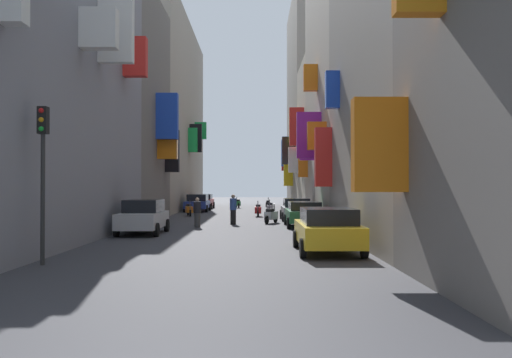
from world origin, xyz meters
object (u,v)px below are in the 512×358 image
(pedestrian_near_left, at_px, (235,209))
(parked_car_yellow, at_px, (329,229))
(parked_car_silver, at_px, (145,216))
(parked_car_green, at_px, (306,213))
(scooter_red, at_px, (260,210))
(traffic_light_near_corner, at_px, (45,157))
(parked_car_blue, at_px, (199,202))
(scooter_white, at_px, (273,215))
(scooter_green, at_px, (239,203))
(parked_car_grey, at_px, (298,209))
(parked_car_red, at_px, (205,201))
(scooter_silver, at_px, (272,208))
(scooter_orange, at_px, (191,209))
(scooter_black, at_px, (270,205))
(pedestrian_crossing, at_px, (199,213))

(pedestrian_near_left, bearing_deg, parked_car_yellow, -74.25)
(parked_car_silver, bearing_deg, parked_car_green, 29.03)
(scooter_red, bearing_deg, traffic_light_near_corner, -104.37)
(parked_car_blue, xyz_separation_m, scooter_white, (5.87, -14.69, -0.30))
(scooter_green, relative_size, scooter_red, 1.02)
(parked_car_green, xyz_separation_m, scooter_green, (-4.37, 24.58, -0.26))
(parked_car_yellow, xyz_separation_m, parked_car_grey, (0.21, 16.60, -0.03))
(parked_car_red, height_order, pedestrian_near_left, pedestrian_near_left)
(parked_car_silver, distance_m, scooter_white, 9.15)
(pedestrian_near_left, height_order, traffic_light_near_corner, traffic_light_near_corner)
(parked_car_silver, distance_m, scooter_green, 29.03)
(parked_car_yellow, distance_m, scooter_silver, 24.50)
(parked_car_yellow, distance_m, scooter_green, 35.88)
(parked_car_red, distance_m, traffic_light_near_corner, 37.18)
(traffic_light_near_corner, bearing_deg, scooter_white, 67.76)
(parked_car_blue, relative_size, scooter_white, 2.47)
(scooter_green, relative_size, scooter_orange, 1.01)
(parked_car_blue, height_order, scooter_green, parked_car_blue)
(pedestrian_near_left, bearing_deg, scooter_white, 21.77)
(parked_car_yellow, height_order, scooter_white, parked_car_yellow)
(parked_car_grey, bearing_deg, scooter_black, 95.31)
(parked_car_yellow, bearing_deg, scooter_black, 92.18)
(parked_car_silver, distance_m, scooter_red, 14.86)
(parked_car_grey, xyz_separation_m, scooter_black, (-1.43, 15.35, -0.27))
(parked_car_red, bearing_deg, parked_car_green, -71.76)
(scooter_silver, bearing_deg, parked_car_yellow, -87.12)
(parked_car_green, relative_size, scooter_orange, 2.26)
(pedestrian_crossing, distance_m, pedestrian_near_left, 2.84)
(parked_car_red, relative_size, scooter_white, 2.46)
(parked_car_grey, relative_size, scooter_red, 2.14)
(parked_car_grey, distance_m, parked_car_green, 5.54)
(scooter_orange, bearing_deg, scooter_red, -10.01)
(parked_car_red, distance_m, scooter_green, 3.56)
(parked_car_blue, distance_m, scooter_white, 15.83)
(parked_car_red, xyz_separation_m, scooter_green, (3.29, 1.32, -0.28))
(scooter_green, distance_m, pedestrian_crossing, 25.04)
(pedestrian_crossing, bearing_deg, parked_car_blue, 96.17)
(parked_car_green, bearing_deg, scooter_black, 93.94)
(parked_car_blue, relative_size, scooter_orange, 2.33)
(parked_car_green, height_order, scooter_silver, parked_car_green)
(traffic_light_near_corner, bearing_deg, parked_car_yellow, 18.78)
(scooter_black, distance_m, pedestrian_near_left, 19.26)
(parked_car_grey, xyz_separation_m, scooter_silver, (-1.44, 7.87, -0.27))
(parked_car_blue, height_order, pedestrian_near_left, pedestrian_near_left)
(scooter_black, bearing_deg, parked_car_blue, -149.90)
(parked_car_grey, distance_m, scooter_green, 19.54)
(parked_car_red, bearing_deg, parked_car_grey, -66.64)
(scooter_silver, bearing_deg, parked_car_silver, -109.37)
(parked_car_green, height_order, scooter_orange, parked_car_green)
(parked_car_red, bearing_deg, scooter_silver, -57.76)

